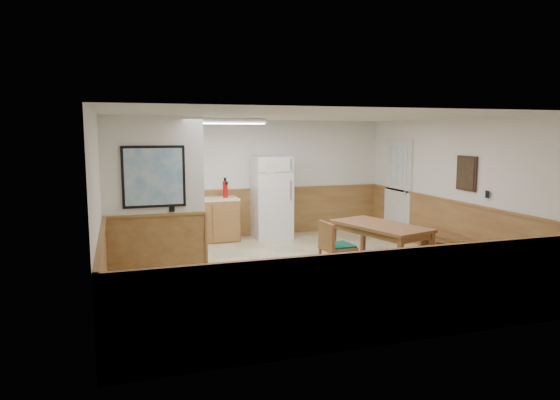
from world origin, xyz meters
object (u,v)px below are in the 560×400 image
object	(u,v)px
refrigerator	(272,197)
dining_chair	(333,244)
dining_bench	(454,242)
soap_bottle	(142,195)
fire_extinguisher	(225,189)
dining_table	(380,230)

from	to	relation	value
refrigerator	dining_chair	xyz separation A→B (m)	(0.11, -2.98, -0.38)
dining_bench	soap_bottle	world-z (taller)	soap_bottle
dining_chair	fire_extinguisher	size ratio (longest dim) A/B	2.02
refrigerator	dining_table	distance (m)	3.10
refrigerator	dining_chair	bearing A→B (deg)	-87.92
fire_extinguisher	dining_bench	bearing A→B (deg)	-16.54
dining_chair	soap_bottle	world-z (taller)	soap_bottle
dining_table	dining_bench	world-z (taller)	dining_table
fire_extinguisher	refrigerator	bearing A→B (deg)	21.96
dining_chair	fire_extinguisher	bearing A→B (deg)	106.03
dining_bench	fire_extinguisher	xyz separation A→B (m)	(-3.45, 2.92, 0.74)
dining_table	dining_bench	bearing A→B (deg)	-14.72
dining_bench	soap_bottle	size ratio (longest dim) A/B	6.56
dining_table	fire_extinguisher	world-z (taller)	fire_extinguisher
refrigerator	dining_chair	distance (m)	3.01
dining_chair	fire_extinguisher	world-z (taller)	fire_extinguisher
dining_table	soap_bottle	xyz separation A→B (m)	(-3.65, 3.03, 0.36)
dining_bench	dining_chair	distance (m)	2.36
fire_extinguisher	soap_bottle	distance (m)	1.68
dining_table	soap_bottle	distance (m)	4.75
refrigerator	dining_bench	size ratio (longest dim) A/B	1.14
dining_table	dining_chair	size ratio (longest dim) A/B	2.13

